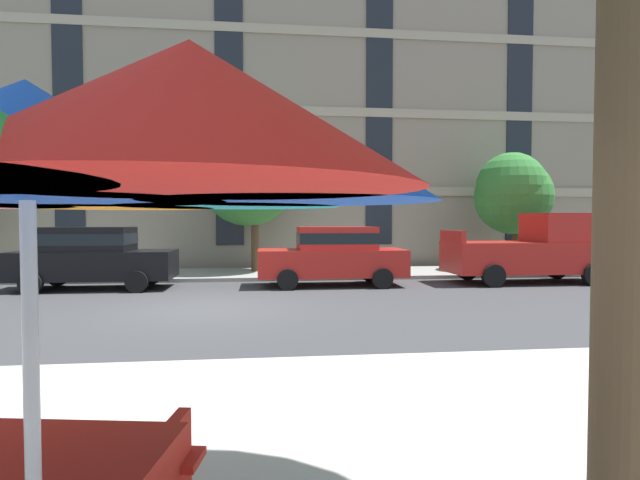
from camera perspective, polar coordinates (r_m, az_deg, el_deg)
ground_plane at (r=11.28m, az=-13.32°, el=-7.78°), size 120.00×120.00×0.00m
sidewalk_far at (r=17.99m, az=-10.76°, el=-3.89°), size 56.00×3.60×0.12m
apartment_building at (r=26.45m, az=-9.53°, el=11.81°), size 42.47×12.08×12.80m
sedan_black at (r=15.55m, az=-24.70°, el=-1.69°), size 4.40×1.98×1.78m
sedan_red at (r=14.92m, az=1.51°, el=-1.65°), size 4.40×1.98×1.78m
pickup_red at (r=17.06m, az=23.51°, el=-1.09°), size 5.10×2.12×2.20m
street_tree_middle at (r=18.39m, az=-7.92°, el=6.57°), size 3.52×3.52×5.29m
street_tree_right at (r=20.28m, az=21.29°, el=5.12°), size 2.95×2.97×4.55m
patio_umbrella at (r=2.25m, az=-30.75°, el=9.03°), size 3.26×3.26×2.47m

